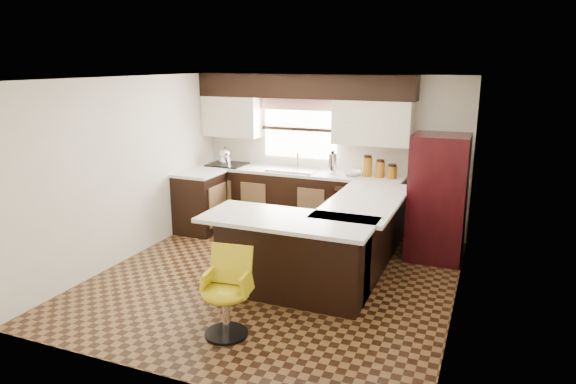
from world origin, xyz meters
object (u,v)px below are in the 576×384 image
at_px(refrigerator, 438,198).
at_px(bar_chair, 225,294).
at_px(peninsula_return, 292,258).
at_px(peninsula_long, 360,237).

relative_size(refrigerator, bar_chair, 1.94).
bearing_deg(refrigerator, bar_chair, -119.41).
bearing_deg(refrigerator, peninsula_return, -126.62).
distance_m(peninsula_return, refrigerator, 2.29).
xyz_separation_m(peninsula_long, refrigerator, (0.82, 0.84, 0.39)).
xyz_separation_m(refrigerator, bar_chair, (-1.61, -2.86, -0.41)).
height_order(refrigerator, bar_chair, refrigerator).
bearing_deg(bar_chair, peninsula_return, 68.84).
bearing_deg(bar_chair, refrigerator, 53.70).
height_order(peninsula_long, peninsula_return, same).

